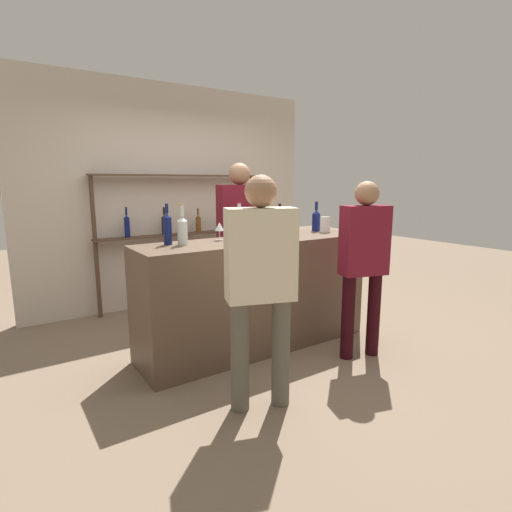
{
  "coord_description": "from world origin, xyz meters",
  "views": [
    {
      "loc": [
        -2.06,
        -3.08,
        1.59
      ],
      "look_at": [
        0.0,
        0.0,
        0.9
      ],
      "focal_mm": 28.0,
      "sensor_mm": 36.0,
      "label": 1
    }
  ],
  "objects_px": {
    "ice_bucket": "(256,227)",
    "cork_jar": "(325,225)",
    "customer_left": "(261,277)",
    "wine_glass": "(219,227)",
    "counter_bottle_4": "(182,230)",
    "counter_bottle_1": "(316,220)",
    "counter_bottle_2": "(239,226)",
    "customer_right": "(364,256)",
    "counter_bottle_3": "(167,228)",
    "server_behind_counter": "(240,231)",
    "counter_bottle_0": "(279,226)"
  },
  "relations": [
    {
      "from": "counter_bottle_1",
      "to": "wine_glass",
      "type": "relative_size",
      "value": 1.94
    },
    {
      "from": "counter_bottle_4",
      "to": "cork_jar",
      "type": "relative_size",
      "value": 2.1
    },
    {
      "from": "counter_bottle_1",
      "to": "wine_glass",
      "type": "bearing_deg",
      "value": -178.29
    },
    {
      "from": "counter_bottle_0",
      "to": "counter_bottle_1",
      "type": "distance_m",
      "value": 0.75
    },
    {
      "from": "wine_glass",
      "to": "server_behind_counter",
      "type": "distance_m",
      "value": 0.81
    },
    {
      "from": "customer_right",
      "to": "cork_jar",
      "type": "bearing_deg",
      "value": -1.35
    },
    {
      "from": "counter_bottle_3",
      "to": "counter_bottle_4",
      "type": "height_order",
      "value": "counter_bottle_3"
    },
    {
      "from": "counter_bottle_1",
      "to": "counter_bottle_3",
      "type": "xyz_separation_m",
      "value": [
        -1.71,
        -0.02,
        0.02
      ]
    },
    {
      "from": "wine_glass",
      "to": "cork_jar",
      "type": "height_order",
      "value": "same"
    },
    {
      "from": "counter_bottle_1",
      "to": "counter_bottle_2",
      "type": "xyz_separation_m",
      "value": [
        -1.08,
        -0.17,
        0.01
      ]
    },
    {
      "from": "ice_bucket",
      "to": "counter_bottle_1",
      "type": "bearing_deg",
      "value": 7.56
    },
    {
      "from": "counter_bottle_3",
      "to": "counter_bottle_2",
      "type": "bearing_deg",
      "value": -13.04
    },
    {
      "from": "counter_bottle_2",
      "to": "wine_glass",
      "type": "bearing_deg",
      "value": 135.85
    },
    {
      "from": "ice_bucket",
      "to": "cork_jar",
      "type": "bearing_deg",
      "value": -1.66
    },
    {
      "from": "cork_jar",
      "to": "customer_right",
      "type": "xyz_separation_m",
      "value": [
        -0.24,
        -0.76,
        -0.2
      ]
    },
    {
      "from": "counter_bottle_2",
      "to": "customer_left",
      "type": "height_order",
      "value": "customer_left"
    },
    {
      "from": "counter_bottle_3",
      "to": "cork_jar",
      "type": "height_order",
      "value": "counter_bottle_3"
    },
    {
      "from": "counter_bottle_4",
      "to": "wine_glass",
      "type": "relative_size",
      "value": 2.1
    },
    {
      "from": "counter_bottle_3",
      "to": "server_behind_counter",
      "type": "distance_m",
      "value": 1.2
    },
    {
      "from": "wine_glass",
      "to": "counter_bottle_0",
      "type": "bearing_deg",
      "value": -24.26
    },
    {
      "from": "customer_left",
      "to": "customer_right",
      "type": "xyz_separation_m",
      "value": [
        1.24,
        0.19,
        -0.01
      ]
    },
    {
      "from": "cork_jar",
      "to": "customer_right",
      "type": "height_order",
      "value": "customer_right"
    },
    {
      "from": "counter_bottle_4",
      "to": "wine_glass",
      "type": "distance_m",
      "value": 0.4
    },
    {
      "from": "customer_right",
      "to": "counter_bottle_1",
      "type": "bearing_deg",
      "value": 1.43
    },
    {
      "from": "cork_jar",
      "to": "wine_glass",
      "type": "bearing_deg",
      "value": 175.17
    },
    {
      "from": "counter_bottle_3",
      "to": "ice_bucket",
      "type": "height_order",
      "value": "counter_bottle_3"
    },
    {
      "from": "counter_bottle_0",
      "to": "ice_bucket",
      "type": "height_order",
      "value": "counter_bottle_0"
    },
    {
      "from": "customer_right",
      "to": "counter_bottle_3",
      "type": "bearing_deg",
      "value": 75.55
    },
    {
      "from": "counter_bottle_1",
      "to": "customer_left",
      "type": "bearing_deg",
      "value": -143.66
    },
    {
      "from": "counter_bottle_1",
      "to": "counter_bottle_4",
      "type": "xyz_separation_m",
      "value": [
        -1.61,
        -0.11,
        0.01
      ]
    },
    {
      "from": "counter_bottle_1",
      "to": "ice_bucket",
      "type": "height_order",
      "value": "counter_bottle_1"
    },
    {
      "from": "ice_bucket",
      "to": "customer_left",
      "type": "xyz_separation_m",
      "value": [
        -0.61,
        -0.97,
        -0.22
      ]
    },
    {
      "from": "counter_bottle_4",
      "to": "cork_jar",
      "type": "height_order",
      "value": "counter_bottle_4"
    },
    {
      "from": "counter_bottle_1",
      "to": "wine_glass",
      "type": "xyz_separation_m",
      "value": [
        -1.22,
        -0.04,
        -0.0
      ]
    },
    {
      "from": "counter_bottle_1",
      "to": "counter_bottle_3",
      "type": "bearing_deg",
      "value": -179.27
    },
    {
      "from": "counter_bottle_1",
      "to": "customer_right",
      "type": "bearing_deg",
      "value": -104.8
    },
    {
      "from": "counter_bottle_0",
      "to": "customer_right",
      "type": "distance_m",
      "value": 0.82
    },
    {
      "from": "ice_bucket",
      "to": "server_behind_counter",
      "type": "relative_size",
      "value": 0.12
    },
    {
      "from": "counter_bottle_0",
      "to": "counter_bottle_4",
      "type": "height_order",
      "value": "counter_bottle_4"
    },
    {
      "from": "wine_glass",
      "to": "ice_bucket",
      "type": "relative_size",
      "value": 0.76
    },
    {
      "from": "ice_bucket",
      "to": "customer_right",
      "type": "distance_m",
      "value": 1.03
    },
    {
      "from": "ice_bucket",
      "to": "cork_jar",
      "type": "xyz_separation_m",
      "value": [
        0.87,
        -0.03,
        -0.03
      ]
    },
    {
      "from": "counter_bottle_2",
      "to": "cork_jar",
      "type": "xyz_separation_m",
      "value": [
        1.09,
        0.03,
        -0.06
      ]
    },
    {
      "from": "ice_bucket",
      "to": "counter_bottle_2",
      "type": "bearing_deg",
      "value": -166.47
    },
    {
      "from": "counter_bottle_4",
      "to": "cork_jar",
      "type": "bearing_deg",
      "value": -1.21
    },
    {
      "from": "counter_bottle_0",
      "to": "counter_bottle_2",
      "type": "relative_size",
      "value": 0.95
    },
    {
      "from": "counter_bottle_3",
      "to": "wine_glass",
      "type": "distance_m",
      "value": 0.5
    },
    {
      "from": "counter_bottle_3",
      "to": "customer_right",
      "type": "bearing_deg",
      "value": -30.69
    },
    {
      "from": "server_behind_counter",
      "to": "cork_jar",
      "type": "bearing_deg",
      "value": 52.83
    },
    {
      "from": "cork_jar",
      "to": "customer_left",
      "type": "relative_size",
      "value": 0.1
    }
  ]
}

